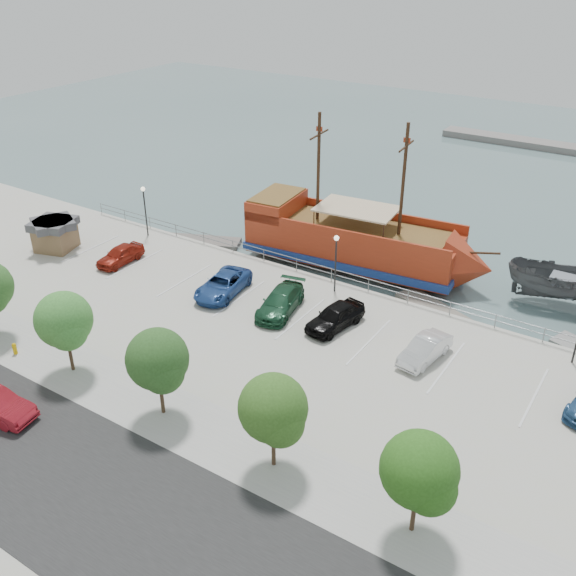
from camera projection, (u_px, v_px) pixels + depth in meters
The scene contains 21 objects.
ground at pixel (284, 346), 41.03m from camera, with size 160.00×160.00×0.00m, color #4E696A.
street at pixel (88, 492), 28.75m from camera, with size 100.00×8.00×0.04m, color black.
sidewalk at pixel (178, 419), 33.17m from camera, with size 100.00×4.00×0.05m, color #A1A09D.
seawall_railing at pixel (344, 277), 46.06m from camera, with size 50.00×0.06×1.00m.
pirate_ship at pixel (370, 245), 49.68m from camera, with size 19.77×7.18×12.33m.
patrol_boat at pixel (563, 286), 44.99m from camera, with size 2.89×7.69×2.97m, color #4D4E4F.
dock_west at pixel (199, 241), 54.82m from camera, with size 7.10×2.03×0.41m, color #6A635D.
dock_mid at pixel (437, 311), 44.52m from camera, with size 6.55×1.87×0.37m, color gray.
shed at pixel (55, 234), 51.02m from camera, with size 3.76×3.76×2.47m.
fire_hydrant at pixel (15, 348), 38.22m from camera, with size 0.27×0.27×0.78m.
lamp_post_left at pixel (144, 202), 52.58m from camera, with size 0.36×0.36×4.28m.
lamp_post_mid at pixel (336, 254), 43.95m from camera, with size 0.36×0.36×4.28m.
tree_c at pixel (65, 322), 35.32m from camera, with size 3.30×3.20×5.00m.
tree_d at pixel (159, 362), 31.97m from camera, with size 3.30×3.20×5.00m.
tree_e at pixel (275, 412), 28.61m from camera, with size 3.30×3.20×5.00m.
tree_f at pixel (422, 474), 25.25m from camera, with size 3.30×3.20×5.00m.
parked_car_a at pixel (120, 255), 49.02m from camera, with size 1.64×4.08×1.39m, color maroon.
parked_car_c at pixel (223, 285), 44.69m from camera, with size 2.38×5.15×1.43m, color navy.
parked_car_d at pixel (280, 302), 42.53m from camera, with size 2.07×5.09×1.48m, color #1A472C.
parked_car_e at pixel (335, 316), 40.79m from camera, with size 1.82×4.53×1.54m, color black.
parked_car_f at pixel (425, 350), 37.63m from camera, with size 1.45×4.16×1.37m, color silver.
Camera 1 is at (18.93, -28.65, 21.76)m, focal length 40.00 mm.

